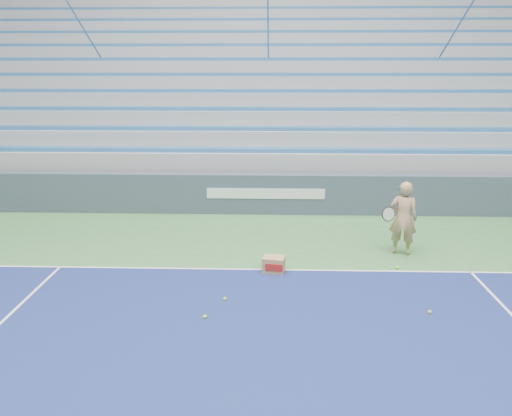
% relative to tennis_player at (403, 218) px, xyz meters
% --- Properties ---
extents(sponsor_barrier, '(30.00, 0.32, 1.10)m').
position_rel_tennis_player_xyz_m(sponsor_barrier, '(-2.97, 2.98, -0.26)').
color(sponsor_barrier, '#394657').
rests_on(sponsor_barrier, ground).
extents(bleachers, '(31.00, 9.15, 7.30)m').
position_rel_tennis_player_xyz_m(bleachers, '(-2.97, 8.70, 1.55)').
color(bleachers, '#95989D').
rests_on(bleachers, ground).
extents(tennis_player, '(0.94, 0.89, 1.61)m').
position_rel_tennis_player_xyz_m(tennis_player, '(0.00, 0.00, 0.00)').
color(tennis_player, tan).
rests_on(tennis_player, ground).
extents(ball_box, '(0.47, 0.39, 0.32)m').
position_rel_tennis_player_xyz_m(ball_box, '(-2.76, -1.10, -0.65)').
color(ball_box, '#AA7E52').
rests_on(ball_box, ground).
extents(tennis_ball_0, '(0.07, 0.07, 0.07)m').
position_rel_tennis_player_xyz_m(tennis_ball_0, '(-3.87, -3.04, -0.77)').
color(tennis_ball_0, '#BFE62F').
rests_on(tennis_ball_0, ground).
extents(tennis_ball_1, '(0.07, 0.07, 0.07)m').
position_rel_tennis_player_xyz_m(tennis_ball_1, '(-0.26, -0.87, -0.77)').
color(tennis_ball_1, '#BFE62F').
rests_on(tennis_ball_1, ground).
extents(tennis_ball_2, '(0.07, 0.07, 0.07)m').
position_rel_tennis_player_xyz_m(tennis_ball_2, '(-0.19, -2.76, -0.77)').
color(tennis_ball_2, '#BFE62F').
rests_on(tennis_ball_2, ground).
extents(tennis_ball_3, '(0.07, 0.07, 0.07)m').
position_rel_tennis_player_xyz_m(tennis_ball_3, '(-3.61, -2.39, -0.77)').
color(tennis_ball_3, '#BFE62F').
rests_on(tennis_ball_3, ground).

